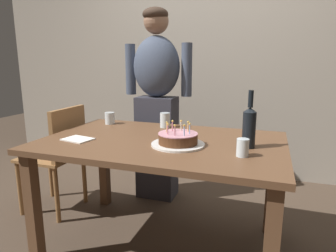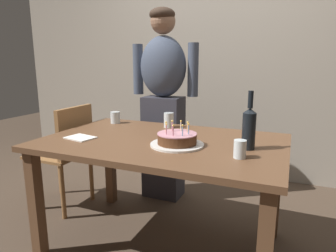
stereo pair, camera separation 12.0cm
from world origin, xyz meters
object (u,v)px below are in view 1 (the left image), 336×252
water_glass_side (165,120)px  wine_bottle (249,126)px  person_man_bearded (157,102)px  birthday_cake (178,140)px  water_glass_near (243,148)px  napkin_stack (78,139)px  dining_chair (60,151)px  water_glass_far (110,118)px

water_glass_side → wine_bottle: wine_bottle is taller
water_glass_side → person_man_bearded: size_ratio=0.07×
birthday_cake → person_man_bearded: size_ratio=0.19×
water_glass_near → person_man_bearded: size_ratio=0.06×
water_glass_near → napkin_stack: water_glass_near is taller
napkin_stack → dining_chair: 0.62m
birthday_cake → wine_bottle: wine_bottle is taller
birthday_cake → person_man_bearded: 0.92m
water_glass_near → water_glass_far: bearing=154.7°
water_glass_far → person_man_bearded: size_ratio=0.06×
water_glass_far → person_man_bearded: person_man_bearded is taller
water_glass_far → person_man_bearded: 0.47m
water_glass_side → wine_bottle: size_ratio=0.34×
wine_bottle → person_man_bearded: (-0.84, 0.72, 0.01)m
water_glass_side → water_glass_far: bearing=-177.2°
person_man_bearded → wine_bottle: bearing=139.4°
birthday_cake → wine_bottle: size_ratio=0.96×
person_man_bearded → birthday_cake: bearing=118.8°
person_man_bearded → dining_chair: bearing=39.3°
water_glass_side → dining_chair: size_ratio=0.13×
water_glass_near → person_man_bearded: bearing=132.5°
water_glass_near → napkin_stack: 1.01m
water_glass_near → napkin_stack: (-1.01, 0.00, -0.04)m
birthday_cake → water_glass_near: size_ratio=3.36×
water_glass_side → dining_chair: bearing=-169.4°
birthday_cake → wine_bottle: (0.39, 0.09, 0.09)m
water_glass_far → napkin_stack: bearing=-83.5°
napkin_stack → dining_chair: bearing=141.0°
water_glass_far → person_man_bearded: bearing=57.4°
water_glass_side → dining_chair: 0.91m
birthday_cake → water_glass_side: (-0.24, 0.44, 0.02)m
wine_bottle → dining_chair: (-1.48, 0.19, -0.35)m
dining_chair → napkin_stack: bearing=51.0°
water_glass_side → water_glass_near: bearing=-40.7°
water_glass_near → wine_bottle: bearing=84.8°
napkin_stack → water_glass_far: bearing=96.5°
person_man_bearded → napkin_stack: bearing=77.9°
water_glass_far → person_man_bearded: (0.25, 0.39, 0.09)m
person_man_bearded → dining_chair: size_ratio=1.90×
birthday_cake → water_glass_far: bearing=149.0°
wine_bottle → birthday_cake: bearing=-167.5°
birthday_cake → napkin_stack: bearing=-172.3°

